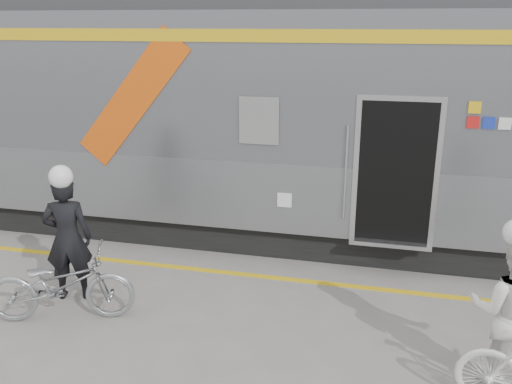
% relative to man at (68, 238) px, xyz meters
% --- Properties ---
extents(ground, '(90.00, 90.00, 0.00)m').
position_rel_man_xyz_m(ground, '(2.91, -0.94, -0.87)').
color(ground, slate).
rests_on(ground, ground).
extents(train, '(24.00, 3.17, 4.10)m').
position_rel_man_xyz_m(train, '(2.03, 3.25, 1.18)').
color(train, black).
rests_on(train, ground).
extents(safety_strip, '(24.00, 0.12, 0.01)m').
position_rel_man_xyz_m(safety_strip, '(2.91, 1.21, -0.87)').
color(safety_strip, gold).
rests_on(safety_strip, ground).
extents(man, '(0.73, 0.60, 1.74)m').
position_rel_man_xyz_m(man, '(0.00, 0.00, 0.00)').
color(man, black).
rests_on(man, ground).
extents(bicycle_left, '(1.93, 1.18, 0.96)m').
position_rel_man_xyz_m(bicycle_left, '(0.20, -0.55, -0.39)').
color(bicycle_left, '#94979B').
rests_on(bicycle_left, ground).
extents(woman, '(0.93, 0.79, 1.67)m').
position_rel_man_xyz_m(woman, '(5.39, -0.62, -0.03)').
color(woman, white).
rests_on(woman, ground).
extents(helmet_man, '(0.30, 0.30, 0.30)m').
position_rel_man_xyz_m(helmet_man, '(0.00, 0.00, 1.02)').
color(helmet_man, white).
rests_on(helmet_man, man).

